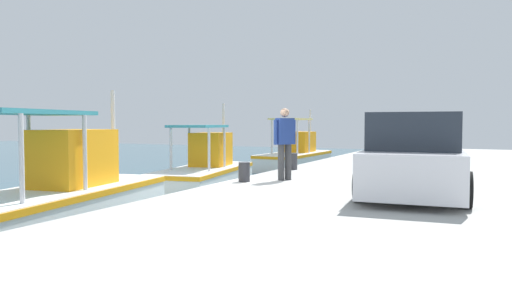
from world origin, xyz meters
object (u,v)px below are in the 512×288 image
(mooring_bollard_third, at_px, (293,161))
(parked_car, at_px, (414,158))
(fishing_boat_third, at_px, (295,156))
(mooring_bollard_fourth, at_px, (368,147))
(fisherman_standing, at_px, (285,140))
(mooring_bollard_second, at_px, (244,172))
(fishing_boat_second, at_px, (205,171))
(fishing_boat_nearest, at_px, (52,200))

(mooring_bollard_third, bearing_deg, parked_car, -132.79)
(fishing_boat_third, xyz_separation_m, mooring_bollard_third, (-8.19, -3.05, 0.44))
(mooring_bollard_third, distance_m, mooring_bollard_fourth, 10.28)
(fisherman_standing, xyz_separation_m, mooring_bollard_second, (-0.71, 0.74, -0.73))
(fishing_boat_second, bearing_deg, parked_car, -117.80)
(parked_car, bearing_deg, fishing_boat_second, 62.20)
(mooring_bollard_third, bearing_deg, mooring_bollard_second, 180.00)
(mooring_bollard_second, bearing_deg, parked_car, -95.36)
(fisherman_standing, bearing_deg, parked_car, -108.91)
(fishing_boat_second, distance_m, mooring_bollard_third, 3.18)
(fisherman_standing, height_order, parked_car, fisherman_standing)
(fishing_boat_second, bearing_deg, mooring_bollard_third, -92.26)
(fishing_boat_nearest, bearing_deg, mooring_bollard_third, -20.81)
(fishing_boat_third, height_order, parked_car, fishing_boat_third)
(mooring_bollard_fourth, bearing_deg, fishing_boat_third, 124.34)
(fishing_boat_nearest, xyz_separation_m, mooring_bollard_second, (3.35, -2.49, 0.35))
(fishing_boat_third, relative_size, parked_car, 1.32)
(mooring_bollard_second, relative_size, mooring_bollard_fourth, 1.11)
(fishing_boat_second, height_order, mooring_bollard_fourth, fishing_boat_second)
(fishing_boat_third, xyz_separation_m, fisherman_standing, (-10.70, -3.79, 1.16))
(fishing_boat_third, bearing_deg, fishing_boat_nearest, -177.85)
(fishing_boat_third, xyz_separation_m, parked_car, (-11.77, -6.91, 0.91))
(fisherman_standing, bearing_deg, mooring_bollard_second, 133.69)
(mooring_bollard_fourth, bearing_deg, fishing_boat_nearest, 171.58)
(parked_car, relative_size, mooring_bollard_third, 8.68)
(fishing_boat_nearest, bearing_deg, parked_car, -64.79)
(fisherman_standing, xyz_separation_m, mooring_bollard_third, (2.50, 0.74, -0.72))
(fishing_boat_third, distance_m, mooring_bollard_third, 8.75)
(fishing_boat_nearest, xyz_separation_m, mooring_bollard_fourth, (16.84, -2.49, 0.32))
(fishing_boat_nearest, height_order, parked_car, fishing_boat_nearest)
(mooring_bollard_second, distance_m, mooring_bollard_fourth, 13.49)
(fishing_boat_nearest, height_order, fishing_boat_second, fishing_boat_nearest)
(mooring_bollard_third, relative_size, mooring_bollard_fourth, 1.17)
(fishing_boat_nearest, distance_m, parked_car, 7.07)
(fishing_boat_second, xyz_separation_m, fisherman_standing, (-2.63, -3.89, 1.15))
(fisherman_standing, height_order, mooring_bollard_fourth, fisherman_standing)
(mooring_bollard_second, height_order, mooring_bollard_fourth, mooring_bollard_second)
(fishing_boat_second, bearing_deg, fishing_boat_nearest, -174.38)
(fishing_boat_nearest, relative_size, mooring_bollard_second, 13.43)
(fisherman_standing, bearing_deg, mooring_bollard_fourth, 3.31)
(fishing_boat_second, bearing_deg, mooring_bollard_fourth, -17.25)
(fishing_boat_nearest, height_order, mooring_bollard_third, fishing_boat_nearest)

